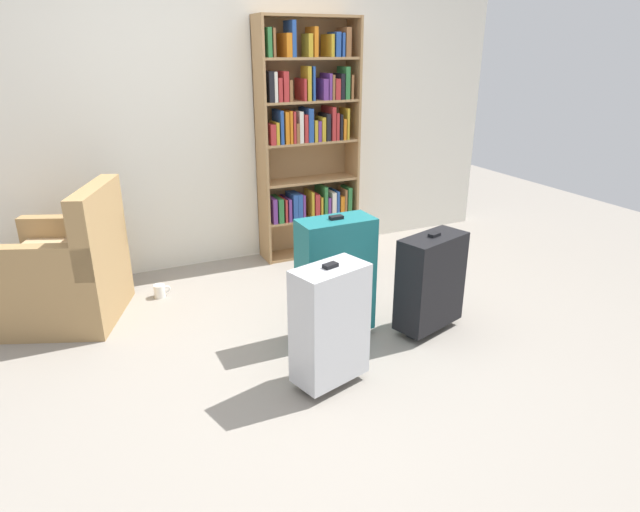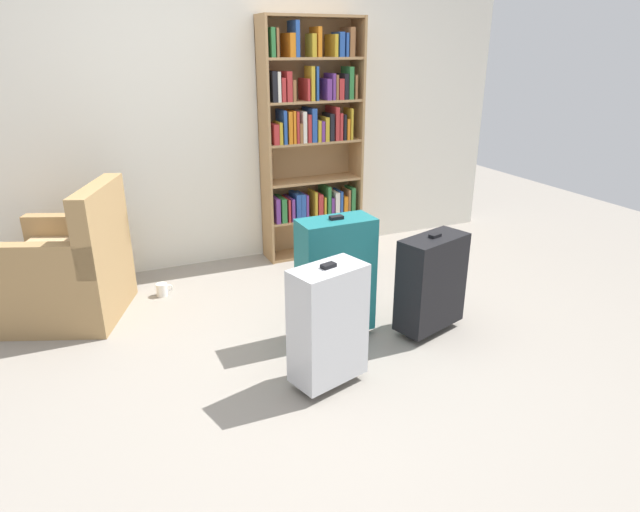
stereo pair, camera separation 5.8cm
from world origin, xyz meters
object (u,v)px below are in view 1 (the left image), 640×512
Objects in this scene: suitcase_teal at (336,276)px; suitcase_silver at (330,324)px; suitcase_black at (431,281)px; armchair at (67,274)px; bookshelf at (307,135)px; mug at (160,291)px.

suitcase_teal is 1.12× the size of suitcase_silver.
suitcase_teal is 1.20× the size of suitcase_black.
bookshelf is at bearing 13.60° from armchair.
suitcase_black reaches higher than mug.
armchair is 7.58× the size of mug.
bookshelf is at bearing 94.48° from suitcase_black.
armchair is at bearing 130.62° from suitcase_silver.
suitcase_black is (0.13, -1.62, -0.69)m from bookshelf.
suitcase_teal is at bearing -107.13° from bookshelf.
armchair is at bearing -172.66° from mug.
bookshelf is at bearing 72.87° from suitcase_teal.
suitcase_silver is at bearing -49.38° from armchair.
armchair is 1.15× the size of suitcase_teal.
bookshelf is at bearing 69.61° from suitcase_silver.
mug is at bearing 7.34° from armchair.
suitcase_silver is (-0.83, -0.27, 0.02)m from suitcase_black.
armchair is at bearing -166.40° from bookshelf.
suitcase_black is (0.57, -0.19, -0.06)m from suitcase_teal.
suitcase_teal is (1.49, -0.96, 0.09)m from armchair.
bookshelf is 2.75× the size of suitcase_silver.
suitcase_teal is at bearing 60.44° from suitcase_silver.
bookshelf is 2.94× the size of suitcase_black.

